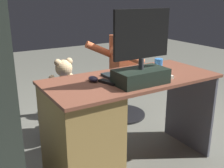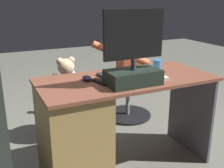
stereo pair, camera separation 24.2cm
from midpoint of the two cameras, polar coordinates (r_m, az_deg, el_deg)
The scene contains 12 objects.
ground_plane at distance 2.60m, azimuth 1.90°, elevation -12.74°, with size 10.00×10.00×0.00m, color #626359.
desk at distance 2.01m, azimuth -2.33°, elevation -9.63°, with size 1.31×0.60×0.75m.
monitor at distance 1.85m, azimuth 8.23°, elevation 4.17°, with size 0.43×0.21×0.50m.
keyboard at distance 2.12m, azimuth 6.00°, elevation 2.23°, with size 0.42×0.14×0.02m, color black.
computer_mouse at distance 1.95m, azimuth -1.74°, elevation 1.16°, with size 0.06×0.10×0.04m, color #231F32.
cup at distance 2.24m, azimuth 12.49°, elevation 3.75°, with size 0.07×0.07×0.09m, color #3372BF.
tv_remote at distance 1.89m, azimuth 1.20°, elevation 0.38°, with size 0.04×0.15×0.02m, color black.
notebook_binder at distance 2.09m, azimuth 10.54°, elevation 1.83°, with size 0.22×0.30×0.02m, color beige.
office_chair_teddy at distance 2.68m, azimuth -6.55°, elevation -5.59°, with size 0.50×0.50×0.45m.
teddy_bear at distance 2.57m, azimuth -6.90°, elevation 1.53°, with size 0.23×0.24×0.34m.
visitor_chair at distance 3.11m, azimuth 5.56°, elevation -2.31°, with size 0.53×0.53×0.45m.
person at distance 2.94m, azimuth 4.70°, elevation 4.97°, with size 0.54×0.54×1.12m.
Camera 2 is at (0.93, 2.04, 1.33)m, focal length 43.87 mm.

